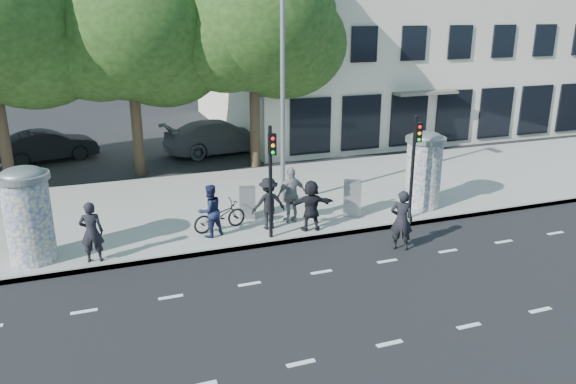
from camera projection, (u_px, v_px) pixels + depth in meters
name	position (u px, v px, depth m)	size (l,w,h in m)	color
ground	(344.00, 296.00, 13.73)	(120.00, 120.00, 0.00)	black
sidewalk	(255.00, 200.00, 20.40)	(40.00, 8.00, 0.15)	gray
curb	(293.00, 240.00, 16.88)	(40.00, 0.10, 0.16)	slate
lane_dash_near	(390.00, 344.00, 11.76)	(32.00, 0.12, 0.01)	silver
lane_dash_far	(321.00, 272.00, 14.98)	(32.00, 0.12, 0.01)	silver
ad_column_left	(28.00, 213.00, 14.92)	(1.36, 1.36, 2.65)	beige
ad_column_right	(424.00, 168.00, 19.16)	(1.36, 1.36, 2.65)	beige
traffic_pole_near	(271.00, 171.00, 16.23)	(0.22, 0.31, 3.40)	black
traffic_pole_far	(414.00, 157.00, 17.81)	(0.22, 0.31, 3.40)	black
street_lamp	(283.00, 70.00, 18.44)	(0.25, 0.93, 8.00)	slate
tree_near_left	(128.00, 26.00, 22.06)	(6.80, 6.80, 8.97)	#38281C
tree_center	(253.00, 19.00, 23.26)	(7.00, 7.00, 9.30)	#38281C
building	(384.00, 22.00, 33.67)	(20.30, 15.85, 12.00)	beige
ped_b	(92.00, 232.00, 15.03)	(0.62, 0.41, 1.70)	black
ped_c	(210.00, 211.00, 16.75)	(0.79, 0.61, 1.62)	#1A2142
ped_d	(269.00, 203.00, 17.36)	(1.06, 0.61, 1.65)	black
ped_e	(291.00, 195.00, 17.89)	(1.07, 0.61, 1.82)	gray
ped_f	(311.00, 205.00, 17.23)	(1.49, 0.53, 1.60)	black
man_road	(401.00, 220.00, 16.17)	(0.65, 0.43, 1.79)	black
bicycle	(220.00, 216.00, 17.35)	(1.74, 0.61, 0.92)	black
cabinet_left	(248.00, 203.00, 18.32)	(0.50, 0.37, 1.06)	gray
cabinet_right	(352.00, 198.00, 18.55)	(0.57, 0.41, 1.19)	gray
car_mid	(48.00, 145.00, 25.95)	(4.31, 1.50, 1.42)	black
car_right	(220.00, 136.00, 27.42)	(5.51, 2.24, 1.60)	#5B5C62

